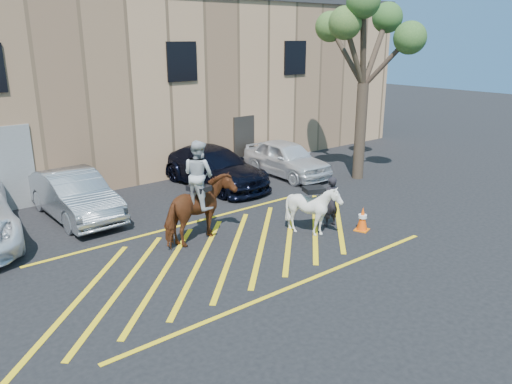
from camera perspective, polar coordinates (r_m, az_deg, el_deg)
ground at (r=13.77m, az=-3.44°, el=-6.32°), size 90.00×90.00×0.00m
car_silver_sedan at (r=16.74m, az=-20.03°, el=-0.33°), size 1.67×4.53×1.48m
car_blue_suv at (r=19.23m, az=-4.80°, el=2.86°), size 2.35×5.19×1.47m
car_white_suv at (r=20.66m, az=3.49°, el=3.87°), size 1.88×4.32×1.45m
handler at (r=15.17m, az=8.49°, el=-1.08°), size 0.60×0.43×1.55m
warehouse at (r=23.53m, az=-21.30°, el=11.62°), size 32.42×10.20×7.30m
hatching_zone at (r=13.54m, az=-2.70°, el=-6.69°), size 12.60×5.12×0.01m
mounted_bay at (r=13.81m, az=-6.48°, el=-1.15°), size 2.36×1.48×2.89m
saddled_white at (r=14.44m, az=6.55°, el=-1.97°), size 1.66×1.74×1.53m
traffic_cone at (r=15.11m, az=12.07°, el=-3.00°), size 0.48×0.48×0.73m
tree at (r=20.08m, az=12.49°, el=17.43°), size 3.99×4.37×7.31m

